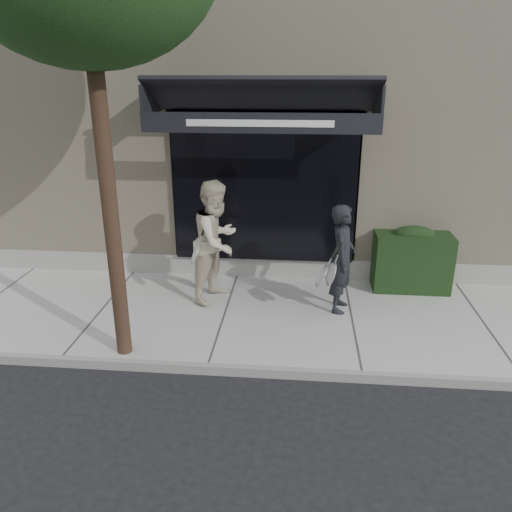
# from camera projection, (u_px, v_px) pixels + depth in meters

# --- Properties ---
(ground) EXTENTS (80.00, 80.00, 0.00)m
(ground) POSITION_uv_depth(u_px,v_px,m) (351.00, 324.00, 7.84)
(ground) COLOR black
(ground) RESTS_ON ground
(sidewalk) EXTENTS (20.00, 3.00, 0.12)m
(sidewalk) POSITION_uv_depth(u_px,v_px,m) (351.00, 321.00, 7.82)
(sidewalk) COLOR #A4A39E
(sidewalk) RESTS_ON ground
(curb) EXTENTS (20.00, 0.10, 0.14)m
(curb) POSITION_uv_depth(u_px,v_px,m) (362.00, 377.00, 6.37)
(curb) COLOR gray
(curb) RESTS_ON ground
(building_facade) EXTENTS (14.30, 8.04, 5.64)m
(building_facade) POSITION_uv_depth(u_px,v_px,m) (340.00, 117.00, 11.51)
(building_facade) COLOR beige
(building_facade) RESTS_ON ground
(hedge) EXTENTS (1.30, 0.70, 1.14)m
(hedge) POSITION_uv_depth(u_px,v_px,m) (411.00, 259.00, 8.69)
(hedge) COLOR black
(hedge) RESTS_ON sidewalk
(pedestrian_front) EXTENTS (0.68, 0.87, 1.73)m
(pedestrian_front) POSITION_uv_depth(u_px,v_px,m) (342.00, 259.00, 7.77)
(pedestrian_front) COLOR black
(pedestrian_front) RESTS_ON sidewalk
(pedestrian_back) EXTENTS (1.10, 1.21, 2.01)m
(pedestrian_back) POSITION_uv_depth(u_px,v_px,m) (217.00, 241.00, 8.14)
(pedestrian_back) COLOR beige
(pedestrian_back) RESTS_ON sidewalk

